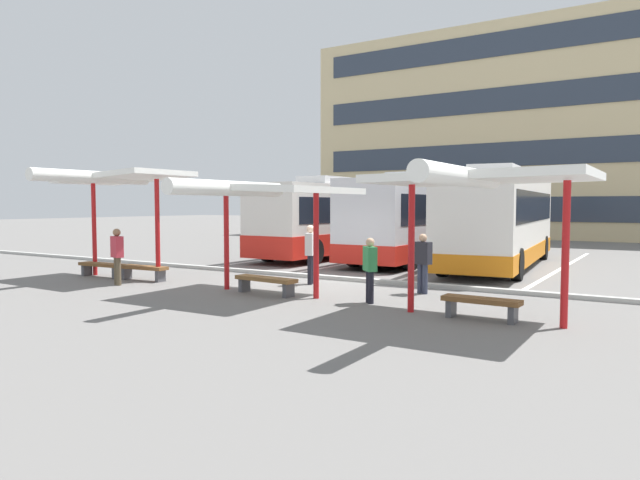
# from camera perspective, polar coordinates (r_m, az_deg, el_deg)

# --- Properties ---
(ground_plane) EXTENTS (160.00, 160.00, 0.00)m
(ground_plane) POSITION_cam_1_polar(r_m,az_deg,el_deg) (17.02, -0.35, -4.28)
(ground_plane) COLOR slate
(terminal_building) EXTENTS (30.73, 11.17, 17.51)m
(terminal_building) POSITION_cam_1_polar(r_m,az_deg,el_deg) (46.11, 20.70, 9.67)
(terminal_building) COLOR #D1BC8C
(terminal_building) RESTS_ON ground
(coach_bus_0) EXTENTS (2.63, 11.07, 3.52)m
(coach_bus_0) POSITION_cam_1_polar(r_m,az_deg,el_deg) (25.92, 2.03, 1.99)
(coach_bus_0) COLOR silver
(coach_bus_0) RESTS_ON ground
(coach_bus_1) EXTENTS (2.61, 11.99, 3.60)m
(coach_bus_1) POSITION_cam_1_polar(r_m,az_deg,el_deg) (24.82, 10.57, 2.02)
(coach_bus_1) COLOR silver
(coach_bus_1) RESTS_ON ground
(coach_bus_2) EXTENTS (3.41, 10.95, 3.68)m
(coach_bus_2) POSITION_cam_1_polar(r_m,az_deg,el_deg) (22.22, 17.58, 1.89)
(coach_bus_2) COLOR silver
(coach_bus_2) RESTS_ON ground
(lane_stripe_0) EXTENTS (0.16, 14.00, 0.01)m
(lane_stripe_0) POSITION_cam_1_polar(r_m,az_deg,el_deg) (26.99, -1.00, -1.36)
(lane_stripe_0) COLOR white
(lane_stripe_0) RESTS_ON ground
(lane_stripe_1) EXTENTS (0.16, 14.00, 0.01)m
(lane_stripe_1) POSITION_cam_1_polar(r_m,az_deg,el_deg) (25.18, 6.15, -1.74)
(lane_stripe_1) COLOR white
(lane_stripe_1) RESTS_ON ground
(lane_stripe_2) EXTENTS (0.16, 14.00, 0.01)m
(lane_stripe_2) POSITION_cam_1_polar(r_m,az_deg,el_deg) (23.82, 14.25, -2.13)
(lane_stripe_2) COLOR white
(lane_stripe_2) RESTS_ON ground
(lane_stripe_3) EXTENTS (0.16, 14.00, 0.01)m
(lane_stripe_3) POSITION_cam_1_polar(r_m,az_deg,el_deg) (22.98, 23.14, -2.51)
(lane_stripe_3) COLOR white
(lane_stripe_3) RESTS_ON ground
(waiting_shelter_0) EXTENTS (3.96, 4.32, 3.35)m
(waiting_shelter_0) POSITION_cam_1_polar(r_m,az_deg,el_deg) (18.76, -19.64, 5.64)
(waiting_shelter_0) COLOR red
(waiting_shelter_0) RESTS_ON ground
(bench_0) EXTENTS (1.77, 0.47, 0.45)m
(bench_0) POSITION_cam_1_polar(r_m,az_deg,el_deg) (19.59, -20.97, -2.49)
(bench_0) COLOR brown
(bench_0) RESTS_ON ground
(bench_1) EXTENTS (1.71, 0.54, 0.45)m
(bench_1) POSITION_cam_1_polar(r_m,az_deg,el_deg) (18.28, -17.24, -2.84)
(bench_1) COLOR brown
(bench_1) RESTS_ON ground
(waiting_shelter_1) EXTENTS (3.90, 5.18, 2.88)m
(waiting_shelter_1) POSITION_cam_1_polar(r_m,az_deg,el_deg) (14.61, -5.82, 4.92)
(waiting_shelter_1) COLOR red
(waiting_shelter_1) RESTS_ON ground
(bench_2) EXTENTS (1.88, 0.60, 0.45)m
(bench_2) POSITION_cam_1_polar(r_m,az_deg,el_deg) (14.85, -5.44, -4.13)
(bench_2) COLOR brown
(bench_2) RESTS_ON ground
(waiting_shelter_2) EXTENTS (4.08, 5.09, 3.00)m
(waiting_shelter_2) POSITION_cam_1_polar(r_m,az_deg,el_deg) (11.61, 15.70, 5.72)
(waiting_shelter_2) COLOR red
(waiting_shelter_2) RESTS_ON ground
(bench_3) EXTENTS (1.58, 0.48, 0.45)m
(bench_3) POSITION_cam_1_polar(r_m,az_deg,el_deg) (11.99, 15.80, -6.13)
(bench_3) COLOR brown
(bench_3) RESTS_ON ground
(platform_kerb) EXTENTS (44.00, 0.24, 0.12)m
(platform_kerb) POSITION_cam_1_polar(r_m,az_deg,el_deg) (17.73, 1.09, -3.77)
(platform_kerb) COLOR #ADADA8
(platform_kerb) RESTS_ON ground
(waiting_passenger_0) EXTENTS (0.49, 0.33, 1.57)m
(waiting_passenger_0) POSITION_cam_1_polar(r_m,az_deg,el_deg) (15.07, 10.22, -1.94)
(waiting_passenger_0) COLOR #33384C
(waiting_passenger_0) RESTS_ON ground
(waiting_passenger_1) EXTENTS (0.47, 0.47, 1.54)m
(waiting_passenger_1) POSITION_cam_1_polar(r_m,az_deg,el_deg) (13.46, 5.01, -2.62)
(waiting_passenger_1) COLOR black
(waiting_passenger_1) RESTS_ON ground
(waiting_passenger_2) EXTENTS (0.52, 0.36, 1.63)m
(waiting_passenger_2) POSITION_cam_1_polar(r_m,az_deg,el_deg) (17.39, -19.60, -1.21)
(waiting_passenger_2) COLOR brown
(waiting_passenger_2) RESTS_ON ground
(waiting_passenger_3) EXTENTS (0.37, 0.54, 1.72)m
(waiting_passenger_3) POSITION_cam_1_polar(r_m,az_deg,el_deg) (16.58, -0.95, -1.00)
(waiting_passenger_3) COLOR black
(waiting_passenger_3) RESTS_ON ground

